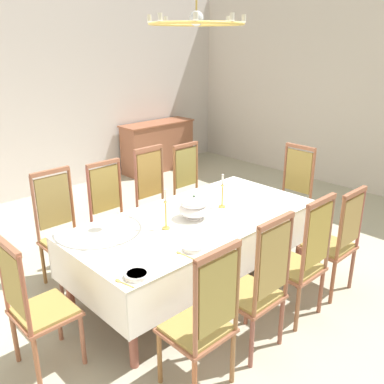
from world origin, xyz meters
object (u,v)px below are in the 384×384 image
(candlestick_east, at_px, (222,194))
(spoon_primary, at_px, (181,253))
(spoon_secondary, at_px, (120,281))
(chair_south_b, at_px, (258,286))
(chair_north_c, at_px, (156,199))
(candlestick_west, at_px, (166,213))
(chandelier, at_px, (196,23))
(chair_north_b, at_px, (113,214))
(chair_head_west, at_px, (35,305))
(soup_tureen, at_px, (194,207))
(chair_south_c, at_px, (302,259))
(chair_north_a, at_px, (62,229))
(chair_south_a, at_px, (204,320))
(bowl_near_left, at_px, (193,248))
(chair_south_d, at_px, (336,240))
(chair_head_east, at_px, (291,194))
(bowl_near_right, at_px, (137,275))
(dining_table, at_px, (196,224))
(chair_north_d, at_px, (192,189))
(sideboard, at_px, (158,146))

(candlestick_east, xyz_separation_m, spoon_primary, (-0.97, -0.44, -0.14))
(spoon_secondary, bearing_deg, chair_south_b, -43.20)
(chair_north_c, distance_m, candlestick_west, 1.25)
(chandelier, bearing_deg, chair_north_b, 106.55)
(chair_north_b, relative_size, chair_head_west, 1.04)
(soup_tureen, bearing_deg, chair_south_c, -71.00)
(chair_north_b, distance_m, chair_head_west, 1.66)
(chair_north_a, xyz_separation_m, chair_south_b, (0.60, -1.98, 0.00))
(chair_south_a, height_order, spoon_secondary, chair_south_a)
(candlestick_east, height_order, chandelier, chandelier)
(chair_south_b, xyz_separation_m, spoon_primary, (-0.30, 0.55, 0.17))
(candlestick_east, height_order, bowl_near_left, candlestick_east)
(chair_south_a, bearing_deg, chair_south_d, 0.14)
(spoon_primary, bearing_deg, chair_north_b, 71.66)
(chair_head_east, distance_m, bowl_near_left, 2.17)
(chair_south_c, relative_size, spoon_secondary, 6.65)
(chair_south_b, relative_size, spoon_primary, 6.67)
(chair_south_d, bearing_deg, spoon_secondary, 165.53)
(chair_head_west, distance_m, bowl_near_right, 0.78)
(chair_north_a, distance_m, soup_tureen, 1.35)
(chair_north_b, bearing_deg, chair_head_east, 152.80)
(chair_north_c, xyz_separation_m, soup_tureen, (-0.34, -0.99, 0.28))
(dining_table, xyz_separation_m, chair_north_c, (0.32, 0.99, -0.09))
(chair_south_d, bearing_deg, chair_south_c, -179.53)
(chair_south_c, height_order, chair_head_west, chair_south_c)
(spoon_secondary, bearing_deg, chair_north_d, 22.95)
(chair_north_d, height_order, candlestick_east, chair_north_d)
(chair_north_a, bearing_deg, sideboard, -143.15)
(chair_north_d, bearing_deg, chair_north_b, -0.02)
(chair_north_a, bearing_deg, chandelier, 131.90)
(dining_table, height_order, chair_south_c, chair_south_c)
(chair_head_west, bearing_deg, spoon_primary, 66.96)
(chair_north_c, height_order, chandelier, chandelier)
(candlestick_west, bearing_deg, soup_tureen, 0.00)
(chair_head_west, xyz_separation_m, spoon_primary, (1.03, -0.44, 0.20))
(chair_south_a, xyz_separation_m, chair_head_west, (-0.74, 0.99, -0.02))
(candlestick_west, xyz_separation_m, candlestick_east, (0.74, 0.00, -0.01))
(dining_table, bearing_deg, chair_head_east, 0.00)
(chair_north_a, bearing_deg, dining_table, 131.90)
(bowl_near_right, height_order, chandelier, chandelier)
(chair_head_west, bearing_deg, chair_south_b, 53.34)
(chair_north_a, xyz_separation_m, bowl_near_right, (-0.16, -1.47, 0.19))
(spoon_primary, relative_size, spoon_secondary, 1.01)
(chair_north_a, distance_m, candlestick_west, 1.16)
(chair_north_b, xyz_separation_m, candlestick_west, (-0.08, -0.99, 0.34))
(chair_north_c, bearing_deg, dining_table, 72.26)
(chair_north_a, bearing_deg, chair_head_west, 53.36)
(chair_head_west, xyz_separation_m, bowl_near_right, (0.57, -0.48, 0.22))
(chair_north_b, bearing_deg, dining_table, 106.55)
(chair_head_east, height_order, candlestick_west, chair_head_east)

